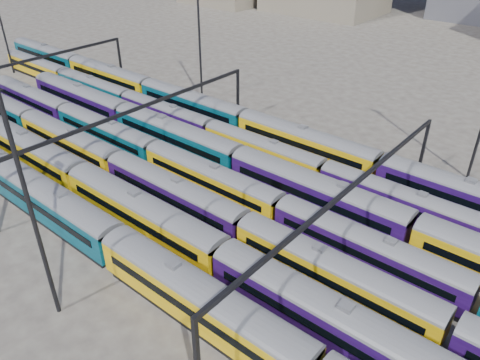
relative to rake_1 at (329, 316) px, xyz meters
The scene contains 12 objects.
ground 17.81m from the rake_1, 145.33° to the left, with size 500.00×500.00×0.00m, color #413B37.
rake_1 is the anchor object (origin of this frame).
rake_2 5.57m from the rake_1, 116.05° to the left, with size 142.37×2.97×5.01m.
rake_3 15.43m from the rake_1, 139.60° to the left, with size 120.18×2.93×4.93m.
rake_4 15.01m from the rake_1, 87.47° to the left, with size 134.09×3.27×5.52m.
rake_5 29.62m from the rake_1, 137.52° to the left, with size 130.19×2.72×4.57m.
rake_6 38.38m from the rake_1, 139.36° to the left, with size 128.15×3.12×5.27m.
gantry_0 65.35m from the rake_1, behind, with size 0.35×40.35×8.03m.
gantry_1 36.09m from the rake_1, 163.82° to the left, with size 0.35×40.35×8.03m.
gantry_2 11.63m from the rake_1, 114.03° to the left, with size 0.35×40.35×8.03m.
mast_1 55.89m from the rake_1, 144.25° to the left, with size 1.40×0.50×25.60m.
mast_2 25.42m from the rake_1, 148.34° to the right, with size 1.40×0.50×25.60m.
Camera 1 is at (25.54, -34.10, 30.63)m, focal length 35.00 mm.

